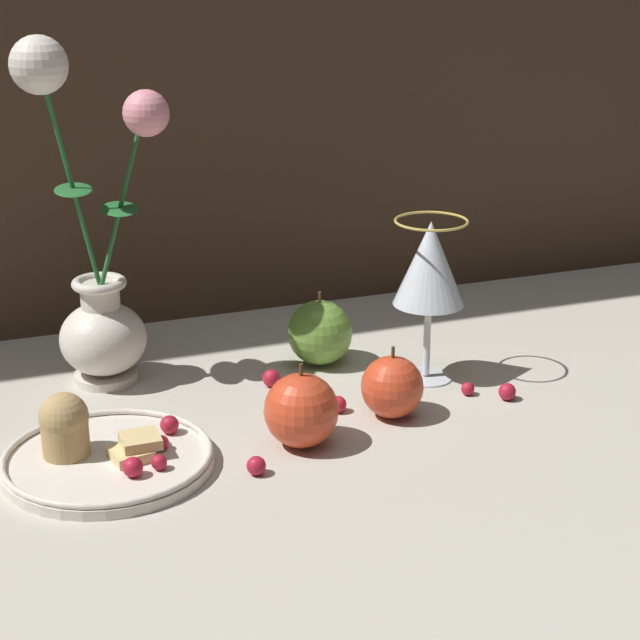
{
  "coord_description": "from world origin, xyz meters",
  "views": [
    {
      "loc": [
        -0.32,
        -0.98,
        0.48
      ],
      "look_at": [
        0.05,
        -0.02,
        0.1
      ],
      "focal_mm": 60.0,
      "sensor_mm": 36.0,
      "label": 1
    }
  ],
  "objects_px": {
    "wine_glass": "(430,268)",
    "vase": "(97,271)",
    "plate_with_pastries": "(101,452)",
    "apple_near_glass": "(392,387)",
    "apple_beside_vase": "(320,333)",
    "apple_at_table_edge": "(297,411)"
  },
  "relations": [
    {
      "from": "vase",
      "to": "wine_glass",
      "type": "xyz_separation_m",
      "value": [
        0.34,
        -0.12,
        -0.0
      ]
    },
    {
      "from": "plate_with_pastries",
      "to": "wine_glass",
      "type": "height_order",
      "value": "wine_glass"
    },
    {
      "from": "vase",
      "to": "apple_beside_vase",
      "type": "distance_m",
      "value": 0.27
    },
    {
      "from": "vase",
      "to": "apple_near_glass",
      "type": "bearing_deg",
      "value": -36.4
    },
    {
      "from": "wine_glass",
      "to": "apple_at_table_edge",
      "type": "distance_m",
      "value": 0.24
    },
    {
      "from": "plate_with_pastries",
      "to": "wine_glass",
      "type": "relative_size",
      "value": 1.09
    },
    {
      "from": "wine_glass",
      "to": "apple_near_glass",
      "type": "distance_m",
      "value": 0.15
    },
    {
      "from": "apple_near_glass",
      "to": "apple_at_table_edge",
      "type": "height_order",
      "value": "apple_at_table_edge"
    },
    {
      "from": "apple_beside_vase",
      "to": "plate_with_pastries",
      "type": "bearing_deg",
      "value": -149.46
    },
    {
      "from": "apple_beside_vase",
      "to": "apple_near_glass",
      "type": "distance_m",
      "value": 0.16
    },
    {
      "from": "apple_beside_vase",
      "to": "apple_at_table_edge",
      "type": "bearing_deg",
      "value": -116.53
    },
    {
      "from": "wine_glass",
      "to": "apple_near_glass",
      "type": "bearing_deg",
      "value": -134.68
    },
    {
      "from": "apple_near_glass",
      "to": "wine_glass",
      "type": "bearing_deg",
      "value": 45.32
    },
    {
      "from": "plate_with_pastries",
      "to": "wine_glass",
      "type": "bearing_deg",
      "value": 12.5
    },
    {
      "from": "wine_glass",
      "to": "vase",
      "type": "bearing_deg",
      "value": 161.2
    },
    {
      "from": "plate_with_pastries",
      "to": "wine_glass",
      "type": "xyz_separation_m",
      "value": [
        0.38,
        0.08,
        0.11
      ]
    },
    {
      "from": "vase",
      "to": "apple_beside_vase",
      "type": "bearing_deg",
      "value": -7.81
    },
    {
      "from": "apple_near_glass",
      "to": "apple_at_table_edge",
      "type": "relative_size",
      "value": 0.9
    },
    {
      "from": "apple_beside_vase",
      "to": "apple_at_table_edge",
      "type": "distance_m",
      "value": 0.21
    },
    {
      "from": "vase",
      "to": "apple_at_table_edge",
      "type": "xyz_separation_m",
      "value": [
        0.15,
        -0.23,
        -0.09
      ]
    },
    {
      "from": "vase",
      "to": "plate_with_pastries",
      "type": "bearing_deg",
      "value": -100.73
    },
    {
      "from": "apple_near_glass",
      "to": "vase",
      "type": "bearing_deg",
      "value": 143.6
    }
  ]
}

